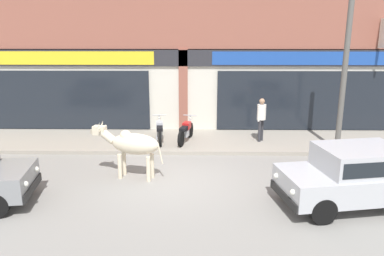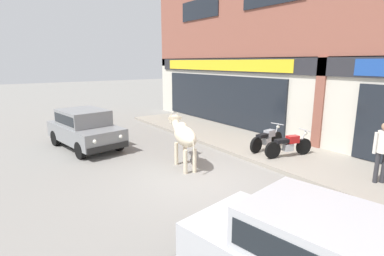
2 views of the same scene
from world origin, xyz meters
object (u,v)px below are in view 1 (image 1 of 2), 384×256
motorcycle_1 (186,131)px  pedestrian (261,115)px  utility_pole (345,70)px  cow (132,144)px  car_0 (357,174)px  motorcycle_0 (160,131)px

motorcycle_1 → pedestrian: pedestrian is taller
pedestrian → utility_pole: bearing=-22.7°
cow → car_0: bearing=-16.5°
utility_pole → motorcycle_0: bearing=171.3°
motorcycle_1 → car_0: bearing=-49.3°
pedestrian → cow: bearing=-141.3°
pedestrian → utility_pole: 3.19m
pedestrian → utility_pole: utility_pole is taller
car_0 → motorcycle_1: bearing=130.7°
car_0 → motorcycle_1: size_ratio=2.13×
motorcycle_1 → utility_pole: size_ratio=0.33×
motorcycle_0 → cow: bearing=-97.8°
cow → pedestrian: size_ratio=1.32×
car_0 → pedestrian: size_ratio=2.37×
cow → car_0: size_ratio=0.56×
cow → utility_pole: (6.64, 2.31, 1.86)m
car_0 → motorcycle_1: (-4.21, 4.90, -0.30)m
pedestrian → motorcycle_0: bearing=-178.7°
motorcycle_0 → motorcycle_1: 0.97m
motorcycle_1 → pedestrian: 2.83m
motorcycle_0 → pedestrian: pedestrian is taller
motorcycle_0 → pedestrian: 3.78m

